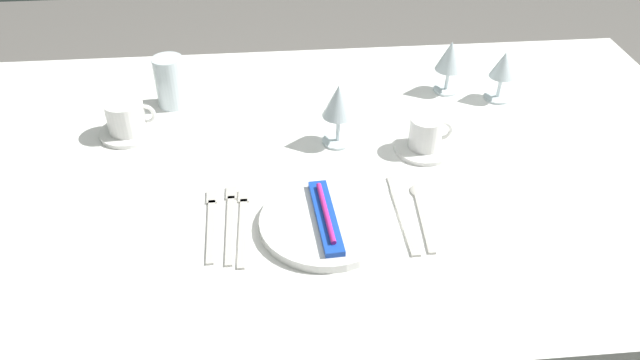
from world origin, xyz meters
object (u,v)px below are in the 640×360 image
(wine_glass_centre, at_px, (503,68))
(wine_glass_left, at_px, (339,104))
(fork_salad, at_px, (211,222))
(coffee_cup_right, at_px, (126,116))
(dinner_plate, at_px, (326,223))
(fork_inner, at_px, (230,220))
(dinner_knife, at_px, (403,215))
(fork_outer, at_px, (243,223))
(spoon_soup, at_px, (421,208))
(drink_tumbler, at_px, (170,82))
(toothbrush_package, at_px, (326,216))
(coffee_cup_left, at_px, (426,132))
(wine_glass_right, at_px, (450,58))

(wine_glass_centre, distance_m, wine_glass_left, 0.46)
(fork_salad, xyz_separation_m, coffee_cup_right, (-0.20, 0.33, 0.04))
(dinner_plate, relative_size, fork_inner, 1.11)
(dinner_knife, height_order, wine_glass_left, wine_glass_left)
(dinner_knife, bearing_deg, fork_outer, 178.82)
(spoon_soup, height_order, drink_tumbler, drink_tumbler)
(wine_glass_left, bearing_deg, spoon_soup, -61.56)
(coffee_cup_right, bearing_deg, toothbrush_package, -40.79)
(coffee_cup_left, xyz_separation_m, drink_tumbler, (-0.58, 0.25, 0.02))
(fork_inner, height_order, spoon_soup, spoon_soup)
(coffee_cup_right, height_order, drink_tumbler, drink_tumbler)
(spoon_soup, relative_size, coffee_cup_right, 1.83)
(dinner_plate, bearing_deg, toothbrush_package, -104.04)
(coffee_cup_left, xyz_separation_m, wine_glass_centre, (0.24, 0.21, 0.04))
(wine_glass_centre, relative_size, wine_glass_left, 0.87)
(wine_glass_left, bearing_deg, coffee_cup_left, -14.26)
(wine_glass_right, bearing_deg, coffee_cup_left, -113.96)
(dinner_knife, xyz_separation_m, wine_glass_right, (0.21, 0.48, 0.09))
(toothbrush_package, distance_m, dinner_knife, 0.16)
(toothbrush_package, relative_size, fork_outer, 0.94)
(fork_salad, distance_m, dinner_knife, 0.37)
(fork_inner, bearing_deg, fork_salad, -177.41)
(toothbrush_package, height_order, drink_tumbler, drink_tumbler)
(fork_inner, height_order, drink_tumbler, drink_tumbler)
(fork_inner, height_order, dinner_knife, same)
(coffee_cup_right, distance_m, drink_tumbler, 0.15)
(toothbrush_package, height_order, wine_glass_centre, wine_glass_centre)
(wine_glass_centre, xyz_separation_m, wine_glass_left, (-0.43, -0.16, 0.02))
(fork_salad, xyz_separation_m, wine_glass_right, (0.58, 0.47, 0.09))
(coffee_cup_right, height_order, wine_glass_centre, wine_glass_centre)
(dinner_plate, relative_size, fork_outer, 1.12)
(dinner_knife, bearing_deg, toothbrush_package, -174.41)
(dinner_knife, xyz_separation_m, wine_glass_left, (-0.10, 0.27, 0.10))
(fork_inner, relative_size, coffee_cup_left, 2.35)
(fork_inner, xyz_separation_m, coffee_cup_left, (0.43, 0.21, 0.04))
(fork_salad, height_order, drink_tumbler, drink_tumbler)
(fork_salad, xyz_separation_m, dinner_knife, (0.37, -0.02, 0.00))
(dinner_knife, distance_m, wine_glass_left, 0.30)
(fork_outer, relative_size, fork_salad, 1.07)
(wine_glass_left, bearing_deg, drink_tumbler, 152.32)
(fork_outer, xyz_separation_m, fork_inner, (-0.02, 0.01, 0.00))
(fork_inner, height_order, fork_salad, same)
(fork_salad, relative_size, coffee_cup_right, 1.89)
(dinner_plate, relative_size, coffee_cup_left, 2.61)
(fork_salad, relative_size, spoon_soup, 1.03)
(dinner_plate, distance_m, toothbrush_package, 0.02)
(fork_salad, bearing_deg, wine_glass_centre, 30.73)
(toothbrush_package, bearing_deg, drink_tumbler, 124.22)
(fork_inner, relative_size, fork_salad, 1.08)
(dinner_plate, distance_m, coffee_cup_right, 0.56)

